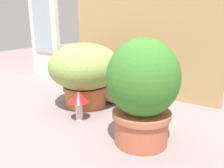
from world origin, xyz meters
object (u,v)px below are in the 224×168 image
(grass_planter, at_px, (85,71))
(leafy_planter, at_px, (142,90))
(mushroom_ornament_red, at_px, (79,99))
(cat, at_px, (121,85))

(grass_planter, distance_m, leafy_planter, 0.55)
(leafy_planter, bearing_deg, mushroom_ornament_red, 176.89)
(leafy_planter, distance_m, cat, 0.51)
(grass_planter, bearing_deg, mushroom_ornament_red, -58.82)
(grass_planter, height_order, leafy_planter, leafy_planter)
(cat, bearing_deg, leafy_planter, -47.66)
(cat, xyz_separation_m, mushroom_ornament_red, (-0.06, -0.34, -0.00))
(leafy_planter, relative_size, cat, 1.30)
(leafy_planter, xyz_separation_m, cat, (-0.33, 0.36, -0.12))
(leafy_planter, height_order, mushroom_ornament_red, leafy_planter)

